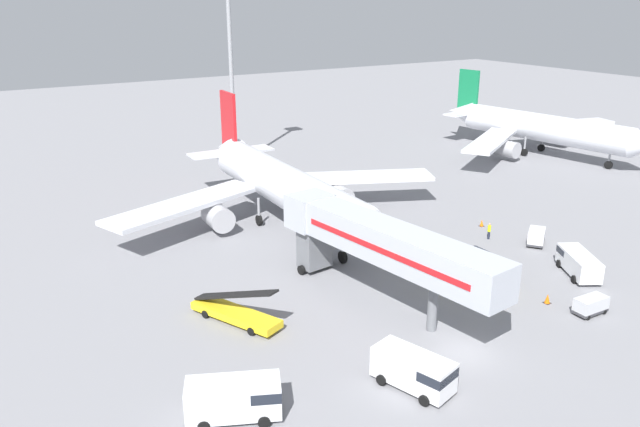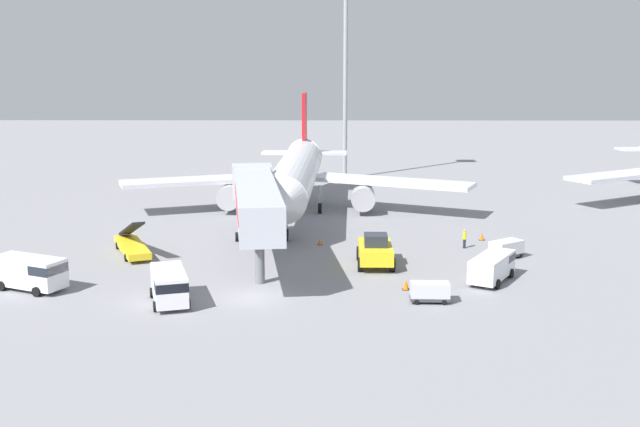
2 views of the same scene
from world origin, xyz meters
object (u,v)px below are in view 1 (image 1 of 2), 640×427
jet_bridge (375,241)px  baggage_cart_rear_right (591,305)px  pushback_tug (472,265)px  service_van_rear_left (415,370)px  belt_loader_truck (236,312)px  baggage_cart_far_right (536,236)px  safety_cone_alpha (547,299)px  airplane_at_gate (281,185)px  airplane_background (537,128)px  service_van_far_left (236,397)px  ground_crew_worker_foreground (489,231)px  safety_cone_charlie (380,258)px  apron_light_mast (229,17)px  safety_cone_bravo (482,223)px  service_van_mid_center (578,262)px

jet_bridge → baggage_cart_rear_right: size_ratio=8.10×
pushback_tug → service_van_rear_left: size_ratio=0.99×
jet_bridge → belt_loader_truck: jet_bridge is taller
baggage_cart_far_right → safety_cone_alpha: size_ratio=4.00×
pushback_tug → service_van_rear_left: 17.09m
service_van_rear_left → airplane_at_gate: bearing=76.6°
airplane_background → baggage_cart_rear_right: bearing=-135.1°
service_van_far_left → ground_crew_worker_foreground: bearing=21.0°
airplane_at_gate → safety_cone_charlie: bearing=-79.2°
baggage_cart_far_right → apron_light_mast: size_ratio=0.10×
service_van_rear_left → baggage_cart_far_right: (24.79, 12.03, -0.46)m
belt_loader_truck → baggage_cart_far_right: belt_loader_truck is taller
baggage_cart_rear_right → airplane_at_gate: bearing=108.6°
pushback_tug → apron_light_mast: 48.14m
airplane_at_gate → ground_crew_worker_foreground: 21.09m
airplane_at_gate → ground_crew_worker_foreground: bearing=-44.6°
airplane_at_gate → airplane_background: 46.95m
service_van_far_left → safety_cone_bravo: (34.29, 15.29, -0.97)m
airplane_background → apron_light_mast: size_ratio=1.23×
service_van_far_left → safety_cone_charlie: size_ratio=9.40×
airplane_at_gate → apron_light_mast: apron_light_mast is taller
baggage_cart_rear_right → belt_loader_truck: bearing=150.9°
belt_loader_truck → service_van_mid_center: size_ratio=1.37×
service_van_far_left → baggage_cart_rear_right: 27.49m
airplane_background → apron_light_mast: 47.11m
baggage_cart_far_right → apron_light_mast: bearing=106.0°
baggage_cart_far_right → safety_cone_charlie: (-15.05, 4.49, -0.51)m
baggage_cart_rear_right → safety_cone_bravo: 19.16m
jet_bridge → apron_light_mast: apron_light_mast is taller
service_van_rear_left → service_van_mid_center: bearing=14.0°
pushback_tug → baggage_cart_rear_right: pushback_tug is taller
service_van_rear_left → safety_cone_bravo: (24.06, 18.33, -0.92)m
jet_bridge → baggage_cart_rear_right: jet_bridge is taller
service_van_mid_center → baggage_cart_far_right: (2.47, 6.45, -0.31)m
safety_cone_bravo → airplane_background: airplane_background is taller
service_van_rear_left → baggage_cart_far_right: service_van_rear_left is taller
belt_loader_truck → baggage_cart_rear_right: 26.13m
jet_bridge → airplane_at_gate: bearing=82.9°
service_van_mid_center → safety_cone_alpha: bearing=-160.6°
service_van_far_left → apron_light_mast: bearing=65.8°
jet_bridge → safety_cone_alpha: bearing=-33.8°
safety_cone_charlie → safety_cone_alpha: bearing=-65.2°
pushback_tug → service_van_far_left: pushback_tug is taller
service_van_far_left → safety_cone_alpha: service_van_far_left is taller
pushback_tug → airplane_background: size_ratio=0.15×
belt_loader_truck → safety_cone_alpha: bearing=-24.6°
safety_cone_charlie → baggage_cart_far_right: bearing=-16.6°
belt_loader_truck → jet_bridge: bearing=-13.2°
safety_cone_alpha → safety_cone_bravo: safety_cone_alpha is taller
airplane_background → jet_bridge: bearing=-151.9°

